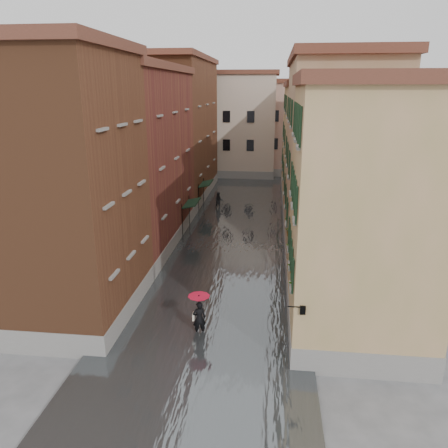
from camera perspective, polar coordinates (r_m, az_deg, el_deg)
The scene contains 16 objects.
ground at distance 24.72m, azimuth -1.21°, elevation -10.09°, with size 120.00×120.00×0.00m, color #57585A.
floodwater at distance 36.64m, azimuth 1.51°, elevation -0.60°, with size 10.00×60.00×0.20m, color #484D50.
building_left_near at distance 22.66m, azimuth -19.91°, elevation 3.84°, with size 6.00×8.00×13.00m, color brown.
building_left_mid at distance 32.73m, azimuth -11.47°, elevation 7.97°, with size 6.00×14.00×12.50m, color brown.
building_left_far at distance 47.02m, azimuth -5.91°, elevation 11.90°, with size 6.00×16.00×14.00m, color brown.
building_right_near at distance 20.91m, azimuth 17.29°, elevation 0.90°, with size 6.00×8.00×11.50m, color #9E8D52.
building_right_mid at distance 31.37m, azimuth 13.90°, elevation 7.88°, with size 6.00×14.00×13.00m, color tan.
building_right_far at distance 46.25m, azimuth 11.62°, elevation 10.00°, with size 6.00×16.00×11.50m, color #9E8D52.
building_end_cream at distance 60.23m, azimuth 0.81°, elevation 12.69°, with size 12.00×9.00×13.00m, color #BDAA96.
building_end_pink at distance 62.04m, azimuth 9.49°, elevation 12.13°, with size 10.00×9.00×12.00m, color tan.
awning_near at distance 35.25m, azimuth -4.30°, elevation 2.64°, with size 1.09×2.95×2.80m.
awning_far at distance 42.46m, azimuth -2.42°, elevation 5.20°, with size 1.09×3.05×2.80m.
wall_lantern at distance 17.87m, azimuth 10.19°, elevation -10.92°, with size 0.71×0.22×0.35m.
window_planters at distance 23.67m, azimuth 8.86°, elevation -2.31°, with size 0.59×10.56×0.84m.
pedestrian_main at distance 21.13m, azimuth -3.27°, elevation -11.25°, with size 1.05×1.05×2.06m.
pedestrian_far at distance 42.63m, azimuth -0.69°, elevation 3.03°, with size 0.83×0.64×1.70m, color black.
Camera 1 is at (3.01, -21.73, 11.39)m, focal length 35.00 mm.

